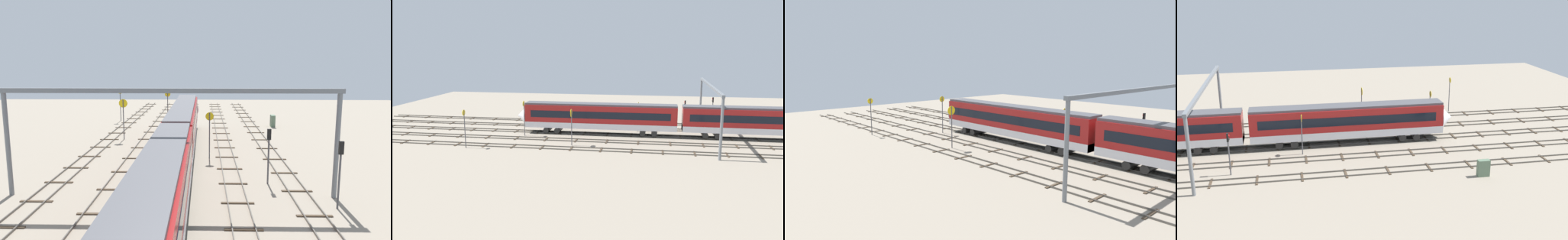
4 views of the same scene
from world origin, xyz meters
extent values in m
plane|color=gray|center=(0.00, 0.00, 0.00)|extent=(99.32, 99.32, 0.00)
cube|color=#59544C|center=(0.00, -10.51, 0.08)|extent=(83.32, 0.07, 0.16)
cube|color=#59544C|center=(0.00, -9.08, 0.08)|extent=(83.32, 0.07, 0.16)
cube|color=#473828|center=(-16.20, -9.79, 0.04)|extent=(0.24, 2.40, 0.08)
cube|color=#473828|center=(-11.57, -9.79, 0.04)|extent=(0.24, 2.40, 0.08)
cube|color=#473828|center=(-6.94, -9.79, 0.04)|extent=(0.24, 2.40, 0.08)
cube|color=#473828|center=(-2.31, -9.79, 0.04)|extent=(0.24, 2.40, 0.08)
cube|color=#473828|center=(2.31, -9.79, 0.04)|extent=(0.24, 2.40, 0.08)
cube|color=#473828|center=(6.94, -9.79, 0.04)|extent=(0.24, 2.40, 0.08)
cube|color=#473828|center=(11.57, -9.79, 0.04)|extent=(0.24, 2.40, 0.08)
cube|color=#473828|center=(16.20, -9.79, 0.04)|extent=(0.24, 2.40, 0.08)
cube|color=#473828|center=(20.83, -9.79, 0.04)|extent=(0.24, 2.40, 0.08)
cube|color=#473828|center=(25.46, -9.79, 0.04)|extent=(0.24, 2.40, 0.08)
cube|color=#473828|center=(30.09, -9.79, 0.04)|extent=(0.24, 2.40, 0.08)
cube|color=#473828|center=(34.72, -9.79, 0.04)|extent=(0.24, 2.40, 0.08)
cube|color=#473828|center=(39.35, -9.79, 0.04)|extent=(0.24, 2.40, 0.08)
cube|color=#59544C|center=(0.00, -5.61, 0.08)|extent=(83.32, 0.07, 0.16)
cube|color=#59544C|center=(0.00, -4.18, 0.08)|extent=(83.32, 0.07, 0.16)
cube|color=#473828|center=(-18.75, -4.90, 0.04)|extent=(0.24, 2.40, 0.08)
cube|color=#473828|center=(-14.58, -4.90, 0.04)|extent=(0.24, 2.40, 0.08)
cube|color=#473828|center=(-10.42, -4.90, 0.04)|extent=(0.24, 2.40, 0.08)
cube|color=#473828|center=(-6.25, -4.90, 0.04)|extent=(0.24, 2.40, 0.08)
cube|color=#473828|center=(-2.08, -4.90, 0.04)|extent=(0.24, 2.40, 0.08)
cube|color=#473828|center=(2.08, -4.90, 0.04)|extent=(0.24, 2.40, 0.08)
cube|color=#473828|center=(6.25, -4.90, 0.04)|extent=(0.24, 2.40, 0.08)
cube|color=#473828|center=(10.42, -4.90, 0.04)|extent=(0.24, 2.40, 0.08)
cube|color=#473828|center=(14.58, -4.90, 0.04)|extent=(0.24, 2.40, 0.08)
cube|color=#473828|center=(18.75, -4.90, 0.04)|extent=(0.24, 2.40, 0.08)
cube|color=#473828|center=(22.91, -4.90, 0.04)|extent=(0.24, 2.40, 0.08)
cube|color=#473828|center=(27.08, -4.90, 0.04)|extent=(0.24, 2.40, 0.08)
cube|color=#473828|center=(31.25, -4.90, 0.04)|extent=(0.24, 2.40, 0.08)
cube|color=#473828|center=(35.41, -4.90, 0.04)|extent=(0.24, 2.40, 0.08)
cube|color=#473828|center=(39.58, -4.90, 0.04)|extent=(0.24, 2.40, 0.08)
cube|color=#59544C|center=(0.00, -0.72, 0.08)|extent=(83.32, 0.07, 0.16)
cube|color=#59544C|center=(0.00, 0.72, 0.08)|extent=(83.32, 0.07, 0.16)
cube|color=#473828|center=(-20.83, 0.00, 0.04)|extent=(0.24, 2.40, 0.08)
cube|color=#473828|center=(-17.04, 0.00, 0.04)|extent=(0.24, 2.40, 0.08)
cube|color=#473828|center=(-13.26, 0.00, 0.04)|extent=(0.24, 2.40, 0.08)
cube|color=#473828|center=(-9.47, 0.00, 0.04)|extent=(0.24, 2.40, 0.08)
cube|color=#473828|center=(-5.68, 0.00, 0.04)|extent=(0.24, 2.40, 0.08)
cube|color=#473828|center=(-1.89, 0.00, 0.04)|extent=(0.24, 2.40, 0.08)
cube|color=#473828|center=(1.89, 0.00, 0.04)|extent=(0.24, 2.40, 0.08)
cube|color=#473828|center=(5.68, 0.00, 0.04)|extent=(0.24, 2.40, 0.08)
cube|color=#473828|center=(9.47, 0.00, 0.04)|extent=(0.24, 2.40, 0.08)
cube|color=#473828|center=(13.26, 0.00, 0.04)|extent=(0.24, 2.40, 0.08)
cube|color=#473828|center=(17.04, 0.00, 0.04)|extent=(0.24, 2.40, 0.08)
cube|color=#473828|center=(20.83, 0.00, 0.04)|extent=(0.24, 2.40, 0.08)
cube|color=#473828|center=(24.62, 0.00, 0.04)|extent=(0.24, 2.40, 0.08)
cube|color=#473828|center=(28.41, 0.00, 0.04)|extent=(0.24, 2.40, 0.08)
cube|color=#473828|center=(32.19, 0.00, 0.04)|extent=(0.24, 2.40, 0.08)
cube|color=#473828|center=(35.98, 0.00, 0.04)|extent=(0.24, 2.40, 0.08)
cube|color=#473828|center=(39.77, 0.00, 0.04)|extent=(0.24, 2.40, 0.08)
cube|color=#59544C|center=(0.00, 4.18, 0.08)|extent=(83.32, 0.07, 0.16)
cube|color=#59544C|center=(0.00, 5.61, 0.08)|extent=(83.32, 0.07, 0.16)
cube|color=#473828|center=(-20.83, 4.90, 0.04)|extent=(0.24, 2.40, 0.08)
cube|color=#473828|center=(-16.20, 4.90, 0.04)|extent=(0.24, 2.40, 0.08)
cube|color=#473828|center=(-11.57, 4.90, 0.04)|extent=(0.24, 2.40, 0.08)
cube|color=#473828|center=(-6.94, 4.90, 0.04)|extent=(0.24, 2.40, 0.08)
cube|color=#473828|center=(-2.31, 4.90, 0.04)|extent=(0.24, 2.40, 0.08)
cube|color=#473828|center=(2.31, 4.90, 0.04)|extent=(0.24, 2.40, 0.08)
cube|color=#473828|center=(6.94, 4.90, 0.04)|extent=(0.24, 2.40, 0.08)
cube|color=#473828|center=(11.57, 4.90, 0.04)|extent=(0.24, 2.40, 0.08)
cube|color=#473828|center=(16.20, 4.90, 0.04)|extent=(0.24, 2.40, 0.08)
cube|color=#473828|center=(20.83, 4.90, 0.04)|extent=(0.24, 2.40, 0.08)
cube|color=#473828|center=(25.46, 4.90, 0.04)|extent=(0.24, 2.40, 0.08)
cube|color=#473828|center=(30.09, 4.90, 0.04)|extent=(0.24, 2.40, 0.08)
cube|color=#473828|center=(34.72, 4.90, 0.04)|extent=(0.24, 2.40, 0.08)
cube|color=#473828|center=(39.35, 4.90, 0.04)|extent=(0.24, 2.40, 0.08)
cube|color=#59544C|center=(0.00, 9.08, 0.08)|extent=(83.32, 0.07, 0.16)
cube|color=#59544C|center=(0.00, 10.51, 0.08)|extent=(83.32, 0.07, 0.16)
cube|color=#473828|center=(-22.91, 9.79, 0.04)|extent=(0.24, 2.40, 0.08)
cube|color=#473828|center=(-18.75, 9.79, 0.04)|extent=(0.24, 2.40, 0.08)
cube|color=#473828|center=(-14.58, 9.79, 0.04)|extent=(0.24, 2.40, 0.08)
cube|color=#473828|center=(-10.42, 9.79, 0.04)|extent=(0.24, 2.40, 0.08)
cube|color=#473828|center=(-6.25, 9.79, 0.04)|extent=(0.24, 2.40, 0.08)
cube|color=#473828|center=(-2.08, 9.79, 0.04)|extent=(0.24, 2.40, 0.08)
cube|color=#473828|center=(2.08, 9.79, 0.04)|extent=(0.24, 2.40, 0.08)
cube|color=#473828|center=(6.25, 9.79, 0.04)|extent=(0.24, 2.40, 0.08)
cube|color=#473828|center=(10.42, 9.79, 0.04)|extent=(0.24, 2.40, 0.08)
cube|color=#473828|center=(14.58, 9.79, 0.04)|extent=(0.24, 2.40, 0.08)
cube|color=#473828|center=(18.75, 9.79, 0.04)|extent=(0.24, 2.40, 0.08)
cube|color=#473828|center=(22.91, 9.79, 0.04)|extent=(0.24, 2.40, 0.08)
cube|color=#473828|center=(27.08, 9.79, 0.04)|extent=(0.24, 2.40, 0.08)
cube|color=#473828|center=(31.25, 9.79, 0.04)|extent=(0.24, 2.40, 0.08)
cube|color=#473828|center=(35.41, 9.79, 0.04)|extent=(0.24, 2.40, 0.08)
cube|color=#473828|center=(39.58, 9.79, 0.04)|extent=(0.24, 2.40, 0.08)
cube|color=maroon|center=(-0.66, 0.00, 2.86)|extent=(24.00, 2.90, 3.60)
cube|color=silver|center=(-0.66, 0.00, 1.51)|extent=(24.00, 2.94, 0.90)
cube|color=#4C4C51|center=(-0.66, 0.00, 4.81)|extent=(24.00, 2.50, 0.30)
cube|color=black|center=(-0.66, -1.46, 3.29)|extent=(22.00, 0.04, 1.10)
cube|color=black|center=(-0.66, 1.46, 3.29)|extent=(22.00, 0.04, 1.10)
cylinder|color=black|center=(-9.24, 0.00, 0.61)|extent=(0.90, 2.70, 0.90)
cylinder|color=black|center=(-7.44, 0.00, 0.61)|extent=(0.90, 2.70, 0.90)
cylinder|color=black|center=(6.12, 0.00, 0.61)|extent=(0.90, 2.70, 0.90)
cylinder|color=black|center=(7.92, 0.00, 0.61)|extent=(0.90, 2.70, 0.90)
cylinder|color=black|center=(-18.68, 0.00, 0.61)|extent=(0.90, 2.70, 0.90)
cylinder|color=black|center=(-16.88, 0.00, 0.61)|extent=(0.90, 2.70, 0.90)
cone|color=silver|center=(12.14, 0.00, 2.68)|extent=(1.60, 3.24, 3.24)
cylinder|color=slate|center=(-17.39, 12.32, 3.93)|extent=(0.36, 0.36, 7.86)
cube|color=slate|center=(-17.39, 0.03, 8.03)|extent=(0.40, 25.17, 0.35)
cylinder|color=#4C4C51|center=(10.91, 3.04, 2.74)|extent=(0.12, 0.12, 5.49)
cylinder|color=yellow|center=(10.95, 3.04, 5.11)|extent=(0.05, 0.84, 0.84)
cube|color=black|center=(10.98, 3.04, 5.11)|extent=(0.02, 0.38, 0.12)
cylinder|color=#4C4C51|center=(2.37, 7.92, 2.60)|extent=(0.12, 0.12, 5.20)
cylinder|color=yellow|center=(2.41, 7.92, 4.71)|extent=(0.05, 1.09, 1.09)
cube|color=black|center=(2.44, 7.92, 4.71)|extent=(0.02, 0.49, 0.12)
cylinder|color=#4C4C51|center=(-6.57, -3.04, 2.42)|extent=(0.12, 0.12, 4.84)
cylinder|color=yellow|center=(-6.53, -3.04, 4.46)|extent=(0.05, 0.86, 0.86)
cube|color=black|center=(-6.50, -3.04, 4.46)|extent=(0.02, 0.39, 0.12)
cylinder|color=#4C4C51|center=(16.73, 11.59, 2.68)|extent=(0.12, 0.12, 5.35)
cylinder|color=yellow|center=(16.77, 11.59, 4.98)|extent=(0.05, 0.82, 0.82)
cube|color=black|center=(16.80, 11.59, 4.98)|extent=(0.02, 0.37, 0.12)
cylinder|color=#4C4C51|center=(-14.36, -7.80, 1.88)|extent=(0.14, 0.14, 3.75)
cube|color=black|center=(-14.36, -7.80, 4.20)|extent=(0.20, 0.32, 0.90)
sphere|color=red|center=(-14.25, -7.80, 4.40)|extent=(0.20, 0.20, 0.20)
sphere|color=#262626|center=(-14.25, -7.80, 4.00)|extent=(0.20, 0.20, 0.20)
cube|color=#597259|center=(11.86, -13.06, 0.90)|extent=(1.29, 0.62, 1.80)
cube|color=#333333|center=(12.52, -13.06, 1.17)|extent=(0.02, 0.43, 0.24)
camera|label=1|loc=(-43.76, -2.42, 10.28)|focal=33.50mm
camera|label=2|loc=(-9.09, 64.29, 14.63)|focal=38.09mm
camera|label=3|loc=(-32.95, 35.24, 10.80)|focal=33.69mm
camera|label=4|loc=(-8.24, -56.42, 20.23)|focal=43.68mm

